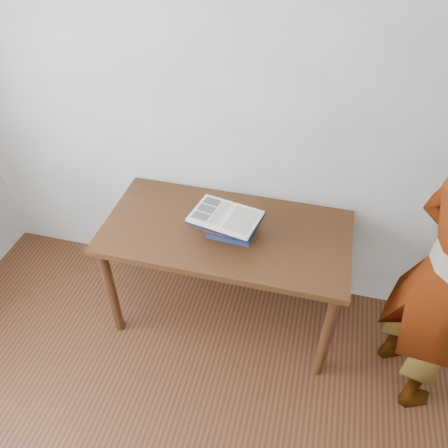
# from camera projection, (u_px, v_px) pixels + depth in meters

# --- Properties ---
(room_shell) EXTENTS (3.54, 3.54, 2.62)m
(room_shell) POSITION_uv_depth(u_px,v_px,m) (17.00, 337.00, 0.93)
(room_shell) COLOR silver
(room_shell) RESTS_ON ground
(desk) EXTENTS (1.41, 0.70, 0.75)m
(desk) POSITION_uv_depth(u_px,v_px,m) (226.00, 242.00, 2.54)
(desk) COLOR #482612
(desk) RESTS_ON ground
(book_stack) EXTENTS (0.26, 0.20, 0.12)m
(book_stack) POSITION_uv_depth(u_px,v_px,m) (230.00, 226.00, 2.41)
(book_stack) COLOR #182349
(book_stack) RESTS_ON desk
(open_book) EXTENTS (0.41, 0.32, 0.03)m
(open_book) POSITION_uv_depth(u_px,v_px,m) (226.00, 217.00, 2.35)
(open_book) COLOR black
(open_book) RESTS_ON book_stack
(reader) EXTENTS (0.62, 0.73, 1.68)m
(reader) POSITION_uv_depth(u_px,v_px,m) (445.00, 281.00, 2.08)
(reader) COLOR tan
(reader) RESTS_ON ground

